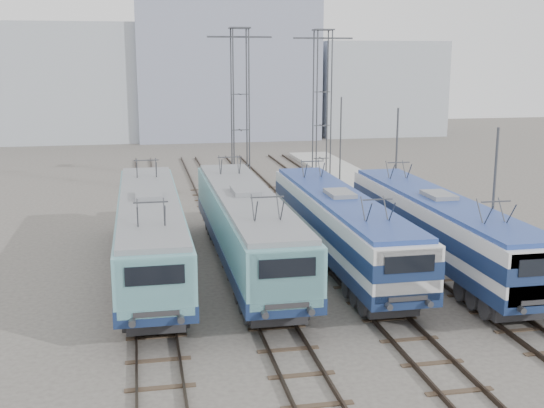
{
  "coord_description": "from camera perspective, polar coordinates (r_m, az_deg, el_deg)",
  "views": [
    {
      "loc": [
        -7.09,
        -25.72,
        10.06
      ],
      "look_at": [
        -0.67,
        7.0,
        2.84
      ],
      "focal_mm": 45.0,
      "sensor_mm": 36.0,
      "label": 1
    }
  ],
  "objects": [
    {
      "name": "ground",
      "position": [
        28.52,
        4.07,
        -8.48
      ],
      "size": [
        160.0,
        160.0,
        0.0
      ],
      "primitive_type": "plane",
      "color": "#514C47"
    },
    {
      "name": "building_west",
      "position": [
        88.05,
        -15.84,
        9.77
      ],
      "size": [
        18.0,
        12.0,
        14.0
      ],
      "primitive_type": "cube",
      "color": "#A3ABB5",
      "rests_on": "ground"
    },
    {
      "name": "platform",
      "position": [
        39.17,
        15.52,
        -2.9
      ],
      "size": [
        4.0,
        70.0,
        0.3
      ],
      "primitive_type": "cube",
      "color": "#9E9E99",
      "rests_on": "ground"
    },
    {
      "name": "mast_rear",
      "position": [
        54.45,
        5.75,
        5.23
      ],
      "size": [
        0.12,
        0.12,
        7.0
      ],
      "primitive_type": "cylinder",
      "color": "#3F4247",
      "rests_on": "ground"
    },
    {
      "name": "locomotive_far_right",
      "position": [
        33.33,
        13.79,
        -1.73
      ],
      "size": [
        2.76,
        17.42,
        3.27
      ],
      "color": "#15254B",
      "rests_on": "ground"
    },
    {
      "name": "locomotive_center_left",
      "position": [
        32.26,
        -2.15,
        -1.72
      ],
      "size": [
        2.92,
        18.46,
        3.47
      ],
      "color": "#15254B",
      "rests_on": "ground"
    },
    {
      "name": "catenary_tower_east",
      "position": [
        51.66,
        4.22,
        8.39
      ],
      "size": [
        4.5,
        1.2,
        12.0
      ],
      "color": "#3F4247",
      "rests_on": "ground"
    },
    {
      "name": "building_center",
      "position": [
        88.43,
        -3.98,
        11.5
      ],
      "size": [
        22.0,
        14.0,
        18.0
      ],
      "primitive_type": "cube",
      "color": "#848BA5",
      "rests_on": "ground"
    },
    {
      "name": "locomotive_center_right",
      "position": [
        32.88,
        5.73,
        -1.62
      ],
      "size": [
        2.76,
        17.45,
        3.28
      ],
      "color": "#15254B",
      "rests_on": "ground"
    },
    {
      "name": "building_east",
      "position": [
        93.16,
        8.52,
        9.58
      ],
      "size": [
        16.0,
        12.0,
        12.0
      ],
      "primitive_type": "cube",
      "color": "#A3ABB5",
      "rests_on": "ground"
    },
    {
      "name": "mast_mid",
      "position": [
        43.21,
        10.34,
        3.28
      ],
      "size": [
        0.12,
        0.12,
        7.0
      ],
      "primitive_type": "cylinder",
      "color": "#3F4247",
      "rests_on": "ground"
    },
    {
      "name": "safety_cone",
      "position": [
        32.23,
        21.26,
        -5.81
      ],
      "size": [
        0.34,
        0.34,
        0.5
      ],
      "primitive_type": "cone",
      "color": "#E05808",
      "rests_on": "platform"
    },
    {
      "name": "catenary_tower_west",
      "position": [
        48.37,
        -2.68,
        8.15
      ],
      "size": [
        4.5,
        1.2,
        12.0
      ],
      "color": "#3F4247",
      "rests_on": "ground"
    },
    {
      "name": "mast_front",
      "position": [
        32.52,
        18.01,
        -0.03
      ],
      "size": [
        0.12,
        0.12,
        7.0
      ],
      "primitive_type": "cylinder",
      "color": "#3F4247",
      "rests_on": "ground"
    },
    {
      "name": "locomotive_far_left",
      "position": [
        31.95,
        -10.16,
        -2.08
      ],
      "size": [
        2.89,
        18.28,
        3.44
      ],
      "color": "#15254B",
      "rests_on": "ground"
    }
  ]
}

